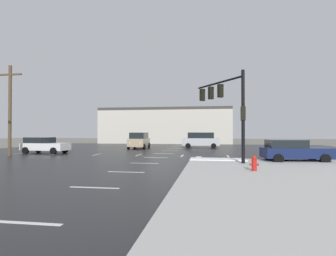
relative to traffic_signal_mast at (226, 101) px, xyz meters
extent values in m
plane|color=slate|center=(-5.54, 4.59, -4.29)|extent=(120.00, 120.00, 0.00)
cube|color=#232326|center=(-5.54, 4.59, -4.28)|extent=(44.00, 44.00, 0.02)
cube|color=white|center=(-0.54, 0.59, -4.12)|extent=(4.00, 1.60, 0.06)
cube|color=silver|center=(-5.54, -13.41, -4.27)|extent=(2.00, 0.15, 0.01)
cube|color=silver|center=(-5.54, -9.41, -4.27)|extent=(2.00, 0.15, 0.01)
cube|color=silver|center=(-5.54, -5.41, -4.27)|extent=(2.00, 0.15, 0.01)
cube|color=silver|center=(-5.54, -1.41, -4.27)|extent=(2.00, 0.15, 0.01)
cube|color=silver|center=(-5.54, 2.59, -4.27)|extent=(2.00, 0.15, 0.01)
cube|color=silver|center=(-5.54, 6.59, -4.27)|extent=(2.00, 0.15, 0.01)
cube|color=silver|center=(-5.54, 10.59, -4.27)|extent=(2.00, 0.15, 0.01)
cube|color=silver|center=(-5.54, 14.59, -4.27)|extent=(2.00, 0.15, 0.01)
cube|color=silver|center=(-5.54, 18.59, -4.27)|extent=(2.00, 0.15, 0.01)
cube|color=silver|center=(-5.54, 22.59, -4.27)|extent=(2.00, 0.15, 0.01)
cube|color=silver|center=(-19.54, 4.59, -4.27)|extent=(0.15, 2.00, 0.01)
cube|color=silver|center=(-15.54, 4.59, -4.27)|extent=(0.15, 2.00, 0.01)
cube|color=silver|center=(-11.54, 4.59, -4.27)|extent=(0.15, 2.00, 0.01)
cube|color=silver|center=(-7.54, 4.59, -4.27)|extent=(0.15, 2.00, 0.01)
cube|color=silver|center=(-3.54, 4.59, -4.27)|extent=(0.15, 2.00, 0.01)
cube|color=silver|center=(0.46, 4.59, -4.27)|extent=(0.15, 2.00, 0.01)
cube|color=silver|center=(4.46, 4.59, -4.27)|extent=(0.15, 2.00, 0.01)
cube|color=silver|center=(8.46, 4.59, -4.27)|extent=(0.15, 2.00, 0.01)
cube|color=silver|center=(-2.04, 0.59, -4.27)|extent=(0.45, 7.00, 0.01)
cylinder|color=black|center=(0.99, -1.46, -1.14)|extent=(0.22, 0.22, 6.01)
cylinder|color=black|center=(-0.51, 0.75, 1.46)|extent=(3.10, 4.50, 0.14)
cube|color=black|center=(-0.36, 0.53, 0.83)|extent=(0.46, 0.43, 0.95)
sphere|color=yellow|center=(-0.45, 0.66, 1.12)|extent=(0.20, 0.20, 0.20)
cube|color=black|center=(-1.03, 1.53, 0.83)|extent=(0.46, 0.43, 0.95)
sphere|color=yellow|center=(-1.12, 1.66, 1.12)|extent=(0.20, 0.20, 0.20)
cube|color=black|center=(-1.70, 2.52, 0.83)|extent=(0.46, 0.43, 0.95)
sphere|color=yellow|center=(-1.79, 2.65, 1.12)|extent=(0.20, 0.20, 0.20)
cube|color=black|center=(0.99, -1.46, -0.95)|extent=(0.28, 0.36, 0.90)
cylinder|color=red|center=(1.12, -4.79, -3.85)|extent=(0.26, 0.26, 0.60)
sphere|color=red|center=(1.12, -4.79, -3.48)|extent=(0.25, 0.25, 0.25)
cylinder|color=red|center=(0.94, -4.79, -3.82)|extent=(0.12, 0.11, 0.11)
cylinder|color=red|center=(1.30, -4.79, -3.82)|extent=(0.12, 0.11, 0.11)
cube|color=beige|center=(-9.12, 30.56, -1.30)|extent=(23.80, 8.00, 5.98)
cube|color=#3F3D3A|center=(-9.12, 30.56, 1.94)|extent=(23.80, 8.00, 0.50)
cube|color=#141E47|center=(4.81, 0.65, -3.59)|extent=(4.67, 2.29, 0.70)
cube|color=black|center=(4.14, 0.57, -2.96)|extent=(2.64, 1.92, 0.55)
cylinder|color=black|center=(6.23, 1.71, -3.94)|extent=(0.68, 0.29, 0.66)
cylinder|color=black|center=(6.43, -0.08, -3.94)|extent=(0.68, 0.29, 0.66)
cylinder|color=black|center=(3.19, 1.37, -3.94)|extent=(0.68, 0.29, 0.66)
cylinder|color=black|center=(3.39, -0.42, -3.94)|extent=(0.68, 0.29, 0.66)
sphere|color=white|center=(6.93, 1.46, -3.59)|extent=(0.18, 0.18, 0.18)
sphere|color=white|center=(7.06, 0.32, -3.59)|extent=(0.18, 0.18, 0.18)
cube|color=tan|center=(-9.96, 13.96, -3.46)|extent=(2.19, 4.89, 0.95)
cube|color=black|center=(-9.96, 13.96, -2.61)|extent=(1.96, 3.45, 0.75)
cylinder|color=black|center=(-8.91, 12.38, -3.94)|extent=(0.25, 0.67, 0.66)
cylinder|color=black|center=(-10.85, 12.29, -3.94)|extent=(0.25, 0.67, 0.66)
cylinder|color=black|center=(-9.07, 15.64, -3.94)|extent=(0.25, 0.67, 0.66)
cylinder|color=black|center=(-11.02, 15.55, -3.94)|extent=(0.25, 0.67, 0.66)
sphere|color=white|center=(-9.22, 11.65, -3.46)|extent=(0.18, 0.18, 0.18)
sphere|color=white|center=(-10.47, 11.59, -3.46)|extent=(0.18, 0.18, 0.18)
cube|color=white|center=(-17.08, 5.08, -3.59)|extent=(4.62, 2.12, 0.70)
cube|color=black|center=(-17.76, 5.13, -2.96)|extent=(2.59, 1.83, 0.55)
cylinder|color=black|center=(-15.49, 5.87, -3.94)|extent=(0.67, 0.27, 0.66)
cylinder|color=black|center=(-15.62, 4.08, -3.94)|extent=(0.67, 0.27, 0.66)
cylinder|color=black|center=(-18.55, 6.09, -3.94)|extent=(0.67, 0.27, 0.66)
cylinder|color=black|center=(-18.67, 4.30, -3.94)|extent=(0.67, 0.27, 0.66)
sphere|color=white|center=(-14.85, 5.50, -3.59)|extent=(0.18, 0.18, 0.18)
sphere|color=white|center=(-14.93, 4.35, -3.59)|extent=(0.18, 0.18, 0.18)
cube|color=#B7BABF|center=(-2.23, 16.46, -3.46)|extent=(4.84, 2.04, 0.95)
cube|color=black|center=(-2.23, 16.46, -2.61)|extent=(3.39, 1.86, 0.75)
cylinder|color=black|center=(-0.62, 17.47, -3.94)|extent=(0.66, 0.23, 0.66)
cylinder|color=black|center=(-0.58, 15.52, -3.94)|extent=(0.66, 0.23, 0.66)
cylinder|color=black|center=(-3.88, 17.41, -3.94)|extent=(0.66, 0.23, 0.66)
cylinder|color=black|center=(-3.85, 15.46, -3.94)|extent=(0.66, 0.23, 0.66)
sphere|color=white|center=(0.10, 17.13, -3.46)|extent=(0.18, 0.18, 0.18)
sphere|color=white|center=(0.13, 15.88, -3.46)|extent=(0.18, 0.18, 0.18)
cylinder|color=brown|center=(-18.68, 2.21, -0.26)|extent=(0.28, 0.28, 8.06)
cube|color=brown|center=(-18.68, 2.21, 2.97)|extent=(2.20, 0.14, 0.14)
camera|label=1|loc=(-1.20, -19.15, -2.11)|focal=28.63mm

